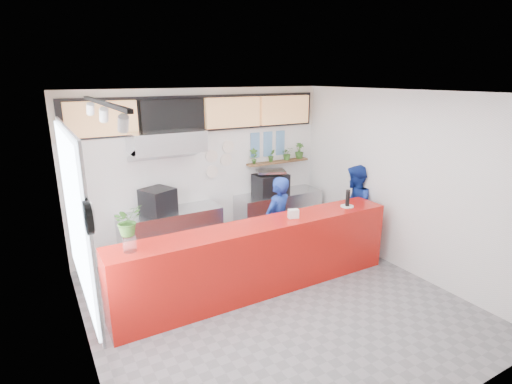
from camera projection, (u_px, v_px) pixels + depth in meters
name	position (u px, v px, depth m)	size (l,w,h in m)	color
floor	(274.00, 302.00, 5.87)	(5.00, 5.00, 0.00)	slate
ceiling	(277.00, 93.00, 5.03)	(5.00, 5.00, 0.00)	silver
wall_back	(204.00, 170.00, 7.53)	(5.00, 5.00, 0.00)	white
wall_left	(78.00, 242.00, 4.26)	(5.00, 5.00, 0.00)	white
wall_right	(401.00, 182.00, 6.65)	(5.00, 5.00, 0.00)	white
service_counter	(260.00, 258.00, 6.05)	(4.50, 0.60, 1.10)	#B4130C
cream_band	(202.00, 111.00, 7.22)	(5.00, 0.02, 0.80)	beige
prep_bench	(171.00, 235.00, 7.20)	(1.80, 0.60, 0.90)	#B2B5BA
panini_oven	(158.00, 201.00, 6.91)	(0.49, 0.49, 0.44)	black
extraction_hood	(166.00, 141.00, 6.68)	(1.20, 0.70, 0.35)	#B2B5BA
hood_lip	(167.00, 153.00, 6.73)	(1.20, 0.70, 0.08)	#B2B5BA
right_bench	(278.00, 214.00, 8.30)	(1.80, 0.60, 0.90)	#B2B5BA
espresso_machine	(271.00, 184.00, 8.02)	(0.65, 0.46, 0.42)	black
espresso_tray	(271.00, 171.00, 7.94)	(0.55, 0.38, 0.05)	#A8ABAF
herb_shelf	(278.00, 162.00, 8.22)	(1.40, 0.18, 0.04)	brown
menu_board_far_left	(102.00, 119.00, 6.30)	(1.10, 0.10, 0.55)	tan
menu_board_mid_left	(173.00, 115.00, 6.86)	(1.10, 0.10, 0.55)	black
menu_board_mid_right	(233.00, 112.00, 7.41)	(1.10, 0.10, 0.55)	tan
menu_board_far_right	(285.00, 110.00, 7.97)	(1.10, 0.10, 0.55)	tan
soffit	(203.00, 113.00, 7.21)	(4.80, 0.04, 0.65)	black
window_pane	(75.00, 215.00, 4.47)	(0.04, 2.20, 1.90)	silver
window_frame	(77.00, 215.00, 4.48)	(0.03, 2.30, 2.00)	#B2B5BA
wall_clock_rim	(88.00, 218.00, 3.37)	(0.30, 0.30, 0.05)	black
wall_clock_face	(92.00, 217.00, 3.39)	(0.26, 0.26, 0.02)	white
track_rail	(103.00, 103.00, 4.05)	(0.05, 2.40, 0.04)	black
dec_plate_a	(212.00, 156.00, 7.51)	(0.24, 0.24, 0.03)	silver
dec_plate_b	(226.00, 160.00, 7.68)	(0.24, 0.24, 0.03)	silver
dec_plate_c	(212.00, 172.00, 7.60)	(0.24, 0.24, 0.03)	silver
dec_plate_d	(228.00, 147.00, 7.64)	(0.24, 0.24, 0.03)	silver
photo_frame_a	(255.00, 139.00, 7.90)	(0.20, 0.02, 0.25)	#598CBF
photo_frame_b	(268.00, 138.00, 8.05)	(0.20, 0.02, 0.25)	#598CBF
photo_frame_c	(280.00, 137.00, 8.19)	(0.20, 0.02, 0.25)	#598CBF
photo_frame_d	(255.00, 151.00, 7.97)	(0.20, 0.02, 0.25)	#598CBF
photo_frame_e	(268.00, 150.00, 8.12)	(0.20, 0.02, 0.25)	#598CBF
photo_frame_f	(280.00, 149.00, 8.26)	(0.20, 0.02, 0.25)	#598CBF
staff_center	(278.00, 222.00, 6.84)	(0.58, 0.38, 1.59)	navy
staff_right	(354.00, 208.00, 7.54)	(0.79, 0.61, 1.62)	navy
herb_a	(254.00, 156.00, 7.89)	(0.17, 0.11, 0.32)	#336021
herb_b	(272.00, 156.00, 8.10)	(0.14, 0.11, 0.26)	#336021
herb_c	(287.00, 153.00, 8.28)	(0.24, 0.21, 0.27)	#336021
herb_d	(299.00, 151.00, 8.42)	(0.18, 0.16, 0.33)	#336021
glass_vase	(130.00, 244.00, 4.95)	(0.16, 0.16, 0.20)	silver
basil_vase	(127.00, 221.00, 4.86)	(0.34, 0.29, 0.38)	#336021
napkin_holder	(293.00, 214.00, 6.13)	(0.16, 0.10, 0.14)	silver
white_plate	(347.00, 206.00, 6.67)	(0.22, 0.22, 0.02)	silver
pepper_mill	(348.00, 198.00, 6.63)	(0.07, 0.07, 0.28)	black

